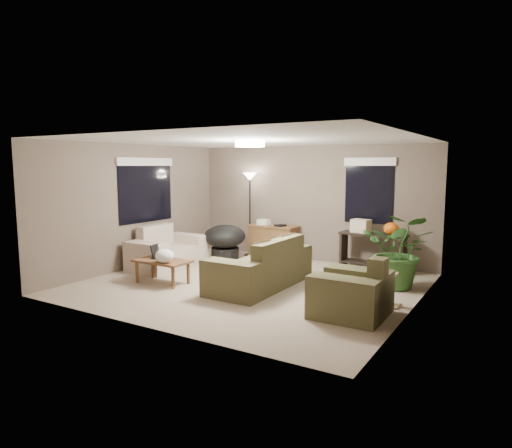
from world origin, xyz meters
The scene contains 20 objects.
room_shell centered at (0.00, 0.00, 1.25)m, with size 5.50×5.50×5.50m.
main_sofa centered at (0.24, 0.02, 0.29)m, with size 0.95×2.20×0.85m.
throw_pillows centered at (0.50, 0.02, 0.65)m, with size 0.29×1.37×0.47m.
loveseat centered at (-2.21, 0.31, 0.30)m, with size 0.90×1.60×0.85m.
armchair centered at (2.09, -0.66, 0.30)m, with size 0.95×1.00×0.85m.
coffee_table centered at (-1.38, -0.72, 0.36)m, with size 1.00×0.55×0.42m.
laptop centered at (-1.55, -0.62, 0.48)m, with size 0.41×0.34×0.24m.
plastic_bag centered at (-1.18, -0.87, 0.54)m, with size 0.34×0.30×0.24m, color white.
desk centered at (-0.74, 2.17, 0.38)m, with size 1.10×0.50×0.75m.
desk_papers centered at (-0.90, 2.16, 0.80)m, with size 0.69×0.28×0.12m.
console_table centered at (1.51, 2.16, 0.44)m, with size 1.30×0.40×0.75m.
pumpkin centered at (1.86, 2.16, 0.87)m, with size 0.29×0.29×0.24m, color orange.
cardboard_box centered at (1.26, 2.16, 0.88)m, with size 0.35×0.26×0.26m, color beige.
papasan_chair centered at (-1.50, 1.38, 0.47)m, with size 1.06×1.06×0.80m.
floor_lamp centered at (-1.39, 2.23, 1.60)m, with size 0.32×0.32×1.91m.
ceiling_fixture centered at (0.00, 0.00, 2.44)m, with size 0.50×0.50×0.10m, color white.
houseplant centered at (2.29, 1.12, 0.50)m, with size 1.16×1.29×1.00m, color #2D5923.
cat_scratching_post centered at (2.41, 0.05, 0.21)m, with size 0.32×0.32×0.50m.
window_left centered at (-2.73, 0.30, 1.78)m, with size 0.05×1.56×1.33m.
window_back centered at (1.30, 2.48, 1.79)m, with size 1.06×0.05×1.33m.
Camera 1 is at (4.13, -6.62, 2.08)m, focal length 32.00 mm.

